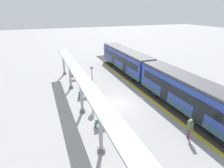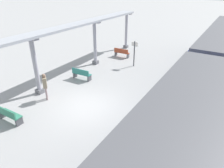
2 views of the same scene
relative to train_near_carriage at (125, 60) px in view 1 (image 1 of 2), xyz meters
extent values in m
plane|color=#9E9D9D|center=(5.78, 10.06, -1.83)|extent=(176.00, 176.00, 0.00)
cube|color=gold|center=(1.80, 10.06, -1.83)|extent=(0.42, 31.14, 0.01)
cube|color=#38332D|center=(-0.01, 10.06, -1.83)|extent=(3.20, 43.14, 0.01)
cube|color=#2A40A2|center=(-0.01, 0.00, 0.11)|extent=(2.60, 13.64, 2.60)
cube|color=#2E4F5E|center=(-0.01, 0.00, -0.92)|extent=(2.63, 13.66, 0.55)
cube|color=#515156|center=(-0.01, 0.00, 1.53)|extent=(2.39, 13.64, 0.24)
cube|color=black|center=(1.31, 0.00, 0.42)|extent=(0.03, 12.55, 0.84)
cube|color=black|center=(1.31, -2.27, -0.14)|extent=(0.04, 1.10, 2.00)
cube|color=black|center=(1.31, 2.27, -0.14)|extent=(0.04, 1.10, 2.00)
cube|color=black|center=(-0.01, 4.37, -1.51)|extent=(2.21, 0.90, 0.64)
cube|color=black|center=(-0.01, -4.37, -1.51)|extent=(2.21, 0.90, 0.64)
cube|color=#2A40A2|center=(-0.01, 14.24, 0.11)|extent=(2.60, 13.64, 2.60)
cube|color=#2E4F5E|center=(-0.01, 14.24, -0.92)|extent=(2.63, 13.66, 0.55)
cube|color=#515156|center=(-0.01, 14.24, 1.53)|extent=(2.39, 13.64, 0.24)
cube|color=black|center=(1.31, 14.24, 0.42)|extent=(0.03, 12.55, 0.84)
cube|color=black|center=(1.31, 11.97, -0.14)|extent=(0.04, 1.10, 2.00)
cube|color=black|center=(1.31, 16.52, -0.14)|extent=(0.04, 1.10, 2.00)
cube|color=black|center=(-0.01, 9.88, -1.51)|extent=(2.21, 0.90, 0.64)
cube|color=slate|center=(9.51, -1.88, -1.68)|extent=(0.44, 0.44, 0.30)
cylinder|color=#A29FAB|center=(9.51, -1.88, 0.12)|extent=(0.28, 0.28, 3.31)
cube|color=#A29FAB|center=(9.51, -1.88, 1.83)|extent=(1.10, 0.36, 0.12)
cube|color=slate|center=(9.51, 3.91, -1.68)|extent=(0.44, 0.44, 0.30)
cylinder|color=#A29FAB|center=(9.51, 3.91, 0.12)|extent=(0.28, 0.28, 3.31)
cube|color=#A29FAB|center=(9.51, 3.91, 1.83)|extent=(1.10, 0.36, 0.12)
cube|color=slate|center=(9.51, 10.29, -1.68)|extent=(0.44, 0.44, 0.30)
cylinder|color=#A29FAB|center=(9.51, 10.29, 0.12)|extent=(0.28, 0.28, 3.31)
cube|color=#A29FAB|center=(9.51, 10.29, 1.83)|extent=(1.10, 0.36, 0.12)
cube|color=slate|center=(9.51, 16.12, -1.68)|extent=(0.44, 0.44, 0.30)
cylinder|color=#A29FAB|center=(9.51, 16.12, 0.12)|extent=(0.28, 0.28, 3.31)
cube|color=#A29FAB|center=(9.51, 16.12, 1.83)|extent=(1.10, 0.36, 0.12)
cube|color=#A8AAB2|center=(9.51, 10.24, 1.97)|extent=(1.20, 25.05, 0.16)
cube|color=#9F3E24|center=(8.41, 1.01, -1.39)|extent=(1.50, 0.45, 0.04)
cube|color=#9F3E24|center=(8.41, 1.20, -1.17)|extent=(1.50, 0.07, 0.40)
cube|color=#4C4C51|center=(9.08, 1.02, -1.62)|extent=(0.10, 0.40, 0.42)
cube|color=#4C4C51|center=(7.74, 1.01, -1.62)|extent=(0.10, 0.40, 0.42)
cube|color=#327D61|center=(8.39, 13.21, -1.39)|extent=(1.51, 0.46, 0.04)
cube|color=#327D61|center=(8.38, 13.40, -1.17)|extent=(1.50, 0.08, 0.40)
cube|color=#4C4C51|center=(9.06, 13.22, -1.62)|extent=(0.11, 0.40, 0.42)
cube|color=#4C4C51|center=(7.72, 13.20, -1.62)|extent=(0.11, 0.40, 0.42)
cube|color=#29776C|center=(8.49, 7.10, -1.39)|extent=(1.52, 0.50, 0.04)
cube|color=#29776C|center=(8.48, 7.29, -1.17)|extent=(1.50, 0.12, 0.40)
cube|color=#4C4C51|center=(9.16, 7.13, -1.62)|extent=(0.12, 0.40, 0.42)
cube|color=#4C4C51|center=(7.82, 7.08, -1.62)|extent=(0.12, 0.40, 0.42)
cylinder|color=#4C4C51|center=(6.34, 2.60, -0.73)|extent=(0.10, 0.10, 2.20)
cube|color=silver|center=(6.34, 2.60, 0.12)|extent=(0.56, 0.04, 0.36)
cylinder|color=brown|center=(2.77, 17.34, -1.39)|extent=(0.11, 0.11, 0.88)
cylinder|color=brown|center=(2.73, 17.16, -1.39)|extent=(0.11, 0.11, 0.88)
cube|color=#46603D|center=(2.75, 17.25, -0.63)|extent=(0.35, 0.55, 0.66)
sphere|color=beige|center=(2.75, 17.25, -0.18)|extent=(0.24, 0.24, 0.24)
cylinder|color=gray|center=(8.43, 10.67, -1.40)|extent=(0.11, 0.11, 0.86)
cylinder|color=gray|center=(8.56, 10.55, -1.40)|extent=(0.11, 0.11, 0.86)
cube|color=gray|center=(8.49, 10.61, -0.65)|extent=(0.52, 0.50, 0.65)
sphere|color=#836350|center=(8.49, 10.61, -0.21)|extent=(0.23, 0.23, 0.23)
camera|label=1|loc=(12.57, 25.96, 7.55)|focal=29.44mm
camera|label=2|loc=(-0.83, 18.04, 4.83)|focal=32.95mm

